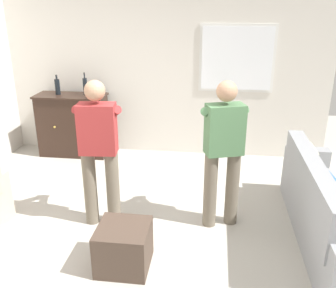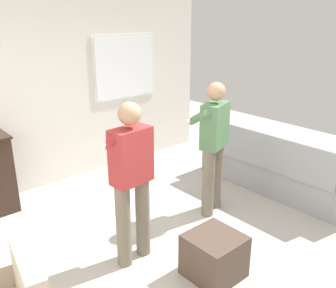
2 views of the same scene
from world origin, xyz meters
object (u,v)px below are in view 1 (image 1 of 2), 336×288
person_standing_left (99,147)px  person_standing_right (223,148)px  sideboard_cabinet (73,125)px  bottle_wine_green (57,86)px  bottle_liquor_amber (85,86)px  ottoman (124,247)px  couch (322,211)px

person_standing_left → person_standing_right: size_ratio=1.00×
sideboard_cabinet → bottle_wine_green: bottle_wine_green is taller
bottle_liquor_amber → ottoman: (1.26, -2.75, -0.94)m
ottoman → person_standing_right: 1.47m
couch → person_standing_left: (-2.42, 0.06, 0.58)m
person_standing_left → person_standing_right: same height
bottle_wine_green → bottle_liquor_amber: bearing=4.1°
couch → person_standing_right: person_standing_right is taller
couch → sideboard_cabinet: (-3.49, 2.03, 0.16)m
bottle_liquor_amber → bottle_wine_green: bearing=-175.9°
couch → person_standing_right: 1.23m
sideboard_cabinet → ottoman: size_ratio=2.30×
sideboard_cabinet → person_standing_left: bearing=-61.4°
couch → person_standing_right: (-1.07, 0.20, 0.58)m
couch → bottle_liquor_amber: (-3.24, 2.07, 0.81)m
couch → ottoman: bearing=-161.0°
ottoman → couch: bearing=19.0°
bottle_wine_green → person_standing_right: bearing=-34.9°
sideboard_cabinet → bottle_liquor_amber: bottle_liquor_amber is taller
person_standing_right → couch: bearing=-10.8°
person_standing_left → couch: bearing=-1.3°
couch → person_standing_right: size_ratio=1.39×
bottle_wine_green → person_standing_left: size_ratio=0.19×
couch → sideboard_cabinet: sideboard_cabinet is taller
ottoman → bottle_liquor_amber: bearing=114.5°
couch → person_standing_right: bearing=169.2°
bottle_wine_green → ottoman: size_ratio=0.64×
bottle_wine_green → couch: bearing=-28.8°
bottle_wine_green → ottoman: bottle_wine_green is taller
sideboard_cabinet → bottle_liquor_amber: bearing=8.9°
bottle_wine_green → person_standing_left: (1.28, -1.98, -0.21)m
person_standing_left → bottle_wine_green: bearing=122.9°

